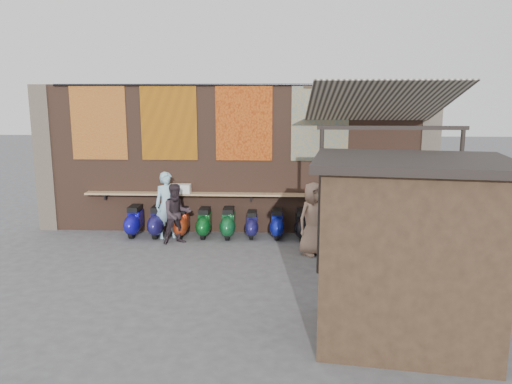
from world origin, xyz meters
TOP-DOWN VIEW (x-y plane):
  - ground at (0.00, 0.00)m, footprint 70.00×70.00m
  - brick_wall at (0.00, 2.70)m, footprint 10.00×0.40m
  - pier_left at (-5.20, 2.70)m, footprint 0.50×0.50m
  - pier_right at (5.20, 2.70)m, footprint 0.50×0.50m
  - eating_counter at (0.00, 2.33)m, footprint 8.00×0.32m
  - shelf_box at (-1.42, 2.30)m, footprint 0.57×0.29m
  - tapestry_redgold at (-3.60, 2.48)m, footprint 1.50×0.02m
  - tapestry_sun at (-1.70, 2.48)m, footprint 1.50×0.02m
  - tapestry_orange at (0.30, 2.48)m, footprint 1.50×0.02m
  - tapestry_multi at (2.30, 2.48)m, footprint 1.50×0.02m
  - hang_rail at (0.00, 2.47)m, footprint 9.50×0.06m
  - scooter_stool_0 at (-2.62, 2.03)m, footprint 0.38×0.85m
  - scooter_stool_1 at (-1.98, 2.01)m, footprint 0.38×0.85m
  - scooter_stool_2 at (-1.34, 2.02)m, footprint 0.36×0.80m
  - scooter_stool_3 at (-0.73, 2.01)m, footprint 0.36×0.80m
  - scooter_stool_4 at (-0.09, 1.98)m, footprint 0.37×0.83m
  - scooter_stool_5 at (0.53, 2.04)m, footprint 0.33×0.73m
  - scooter_stool_6 at (1.20, 2.04)m, footprint 0.35×0.78m
  - scooter_stool_7 at (1.84, 1.96)m, footprint 0.36×0.80m
  - scooter_stool_8 at (2.47, 1.97)m, footprint 0.39×0.86m
  - scooter_stool_9 at (3.13, 2.04)m, footprint 0.38×0.85m
  - scooter_stool_10 at (3.77, 2.02)m, footprint 0.40×0.89m
  - diner_left at (-1.68, 1.88)m, footprint 0.75×0.63m
  - diner_right at (-1.33, 1.40)m, footprint 0.93×0.85m
  - shopper_navy at (4.19, -0.40)m, footprint 1.11×0.54m
  - shopper_grey at (3.53, 0.37)m, footprint 1.19×0.77m
  - shopper_tan at (2.06, 0.65)m, footprint 1.01×0.93m
  - market_stall at (3.17, -3.48)m, footprint 2.75×2.23m
  - stall_roof at (3.17, -3.48)m, footprint 3.09×2.55m
  - stall_sign at (3.32, -2.52)m, footprint 1.19×0.22m
  - stall_shelf at (3.32, -2.52)m, footprint 2.07×0.40m
  - awning_canvas at (3.50, 0.90)m, footprint 3.20×3.28m
  - awning_ledger at (3.50, 2.49)m, footprint 3.30×0.08m
  - awning_header at (3.50, -0.60)m, footprint 3.00×0.08m
  - awning_post_left at (2.10, -0.60)m, footprint 0.09×0.09m
  - awning_post_right at (4.90, -0.60)m, footprint 0.09×0.09m

SIDE VIEW (x-z plane):
  - ground at x=0.00m, z-range 0.00..0.00m
  - scooter_stool_5 at x=0.53m, z-range 0.00..0.69m
  - scooter_stool_6 at x=1.20m, z-range 0.00..0.74m
  - scooter_stool_7 at x=1.84m, z-range 0.00..0.76m
  - scooter_stool_2 at x=-1.34m, z-range 0.00..0.76m
  - scooter_stool_3 at x=-0.73m, z-range 0.00..0.76m
  - scooter_stool_4 at x=-0.09m, z-range 0.00..0.79m
  - scooter_stool_0 at x=-2.62m, z-range 0.00..0.80m
  - scooter_stool_9 at x=3.13m, z-range 0.00..0.81m
  - scooter_stool_1 at x=-1.98m, z-range 0.00..0.81m
  - scooter_stool_8 at x=2.47m, z-range 0.00..0.81m
  - scooter_stool_10 at x=3.77m, z-range 0.00..0.84m
  - diner_right at x=-1.33m, z-range 0.00..1.54m
  - shopper_tan at x=2.06m, z-range 0.00..1.74m
  - shopper_grey at x=3.53m, z-range 0.00..1.75m
  - diner_left at x=-1.68m, z-range 0.00..1.76m
  - shopper_navy at x=4.19m, z-range 0.00..1.83m
  - stall_shelf at x=3.32m, z-range 0.96..1.02m
  - eating_counter at x=0.00m, z-range 1.08..1.12m
  - shelf_box at x=-1.42m, z-range 1.12..1.37m
  - market_stall at x=3.17m, z-range 0.00..2.71m
  - awning_post_left at x=2.10m, z-range 0.00..3.10m
  - awning_post_right at x=4.90m, z-range 0.00..3.10m
  - stall_sign at x=3.32m, z-range 1.72..2.22m
  - brick_wall at x=0.00m, z-range 0.00..4.00m
  - pier_left at x=-5.20m, z-range 0.00..4.00m
  - pier_right at x=5.20m, z-range 0.00..4.00m
  - stall_roof at x=3.17m, z-range 2.71..2.83m
  - tapestry_redgold at x=-3.60m, z-range 2.00..4.00m
  - tapestry_sun at x=-1.70m, z-range 2.00..4.00m
  - tapestry_orange at x=0.30m, z-range 2.00..4.00m
  - tapestry_multi at x=2.30m, z-range 2.00..4.00m
  - awning_header at x=3.50m, z-range 3.04..3.12m
  - awning_canvas at x=3.50m, z-range 3.07..4.03m
  - awning_ledger at x=3.50m, z-range 3.89..4.01m
  - hang_rail at x=0.00m, z-range 3.95..4.01m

